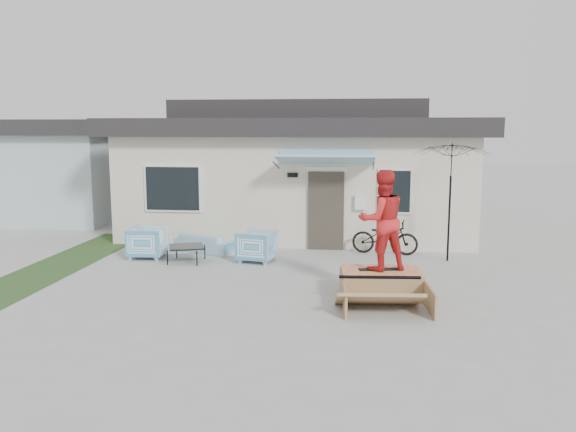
# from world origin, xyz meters

# --- Properties ---
(ground) EXTENTS (90.00, 90.00, 0.00)m
(ground) POSITION_xyz_m (0.00, 0.00, 0.00)
(ground) COLOR #9F9F9D
(ground) RESTS_ON ground
(grass_strip) EXTENTS (1.40, 8.00, 0.01)m
(grass_strip) POSITION_xyz_m (-5.20, 2.00, 0.00)
(grass_strip) COLOR #25411D
(grass_strip) RESTS_ON ground
(house) EXTENTS (10.80, 8.49, 4.10)m
(house) POSITION_xyz_m (0.00, 7.99, 1.94)
(house) COLOR beige
(house) RESTS_ON ground
(neighbor_house) EXTENTS (8.60, 7.60, 3.50)m
(neighbor_house) POSITION_xyz_m (-10.50, 10.00, 1.78)
(neighbor_house) COLOR #A3B6BF
(neighbor_house) RESTS_ON ground
(loveseat) EXTENTS (1.72, 1.14, 0.65)m
(loveseat) POSITION_xyz_m (-2.13, 3.78, 0.33)
(loveseat) COLOR teal
(loveseat) RESTS_ON ground
(armchair_left) EXTENTS (0.84, 0.89, 0.88)m
(armchair_left) POSITION_xyz_m (-3.38, 2.92, 0.44)
(armchair_left) COLOR teal
(armchair_left) RESTS_ON ground
(armchair_right) EXTENTS (0.92, 0.96, 0.85)m
(armchair_right) POSITION_xyz_m (-0.60, 2.84, 0.43)
(armchair_right) COLOR teal
(armchair_right) RESTS_ON ground
(coffee_table) EXTENTS (1.03, 1.03, 0.40)m
(coffee_table) POSITION_xyz_m (-2.29, 2.58, 0.20)
(coffee_table) COLOR black
(coffee_table) RESTS_ON ground
(bicycle) EXTENTS (1.77, 0.83, 1.09)m
(bicycle) POSITION_xyz_m (2.55, 4.08, 0.54)
(bicycle) COLOR black
(bicycle) RESTS_ON ground
(patio_umbrella) EXTENTS (2.12, 2.02, 2.20)m
(patio_umbrella) POSITION_xyz_m (4.06, 3.47, 1.75)
(patio_umbrella) COLOR black
(patio_umbrella) RESTS_ON ground
(skate_ramp) EXTENTS (1.67, 2.13, 0.50)m
(skate_ramp) POSITION_xyz_m (2.31, 0.19, 0.25)
(skate_ramp) COLOR #94724A
(skate_ramp) RESTS_ON ground
(skateboard) EXTENTS (0.89, 0.37, 0.05)m
(skateboard) POSITION_xyz_m (2.31, 0.24, 0.53)
(skateboard) COLOR black
(skateboard) RESTS_ON skate_ramp
(skater) EXTENTS (1.15, 1.03, 1.94)m
(skater) POSITION_xyz_m (2.31, 0.24, 1.53)
(skater) COLOR red
(skater) RESTS_ON skateboard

